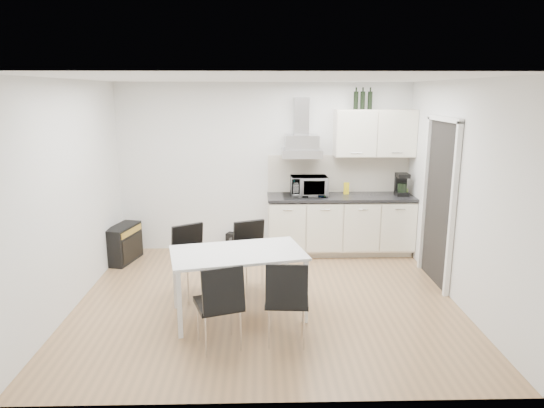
# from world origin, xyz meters

# --- Properties ---
(ground) EXTENTS (4.50, 4.50, 0.00)m
(ground) POSITION_xyz_m (0.00, 0.00, 0.00)
(ground) COLOR #A27A4F
(ground) RESTS_ON ground
(wall_back) EXTENTS (4.50, 0.10, 2.60)m
(wall_back) POSITION_xyz_m (0.00, 2.00, 1.30)
(wall_back) COLOR silver
(wall_back) RESTS_ON ground
(wall_front) EXTENTS (4.50, 0.10, 2.60)m
(wall_front) POSITION_xyz_m (0.00, -2.00, 1.30)
(wall_front) COLOR silver
(wall_front) RESTS_ON ground
(wall_left) EXTENTS (0.10, 4.00, 2.60)m
(wall_left) POSITION_xyz_m (-2.25, 0.00, 1.30)
(wall_left) COLOR silver
(wall_left) RESTS_ON ground
(wall_right) EXTENTS (0.10, 4.00, 2.60)m
(wall_right) POSITION_xyz_m (2.25, 0.00, 1.30)
(wall_right) COLOR silver
(wall_right) RESTS_ON ground
(ceiling) EXTENTS (4.50, 4.50, 0.00)m
(ceiling) POSITION_xyz_m (0.00, 0.00, 2.60)
(ceiling) COLOR white
(ceiling) RESTS_ON wall_back
(doorway) EXTENTS (0.08, 1.04, 2.10)m
(doorway) POSITION_xyz_m (2.21, 0.55, 1.05)
(doorway) COLOR white
(doorway) RESTS_ON ground
(kitchenette) EXTENTS (2.22, 0.64, 2.52)m
(kitchenette) POSITION_xyz_m (1.19, 1.73, 0.83)
(kitchenette) COLOR beige
(kitchenette) RESTS_ON ground
(dining_table) EXTENTS (1.58, 1.12, 0.75)m
(dining_table) POSITION_xyz_m (-0.33, -0.41, 0.67)
(dining_table) COLOR white
(dining_table) RESTS_ON ground
(chair_far_left) EXTENTS (0.64, 0.66, 0.88)m
(chair_far_left) POSITION_xyz_m (-0.87, 0.11, 0.44)
(chair_far_left) COLOR black
(chair_far_left) RESTS_ON ground
(chair_far_right) EXTENTS (0.59, 0.63, 0.88)m
(chair_far_right) POSITION_xyz_m (-0.15, 0.25, 0.44)
(chair_far_right) COLOR black
(chair_far_right) RESTS_ON ground
(chair_near_left) EXTENTS (0.58, 0.62, 0.88)m
(chair_near_left) POSITION_xyz_m (-0.49, -1.09, 0.44)
(chair_near_left) COLOR black
(chair_near_left) RESTS_ON ground
(chair_near_right) EXTENTS (0.48, 0.53, 0.88)m
(chair_near_right) POSITION_xyz_m (0.19, -1.00, 0.44)
(chair_near_right) COLOR black
(chair_near_right) RESTS_ON ground
(guitar_amp) EXTENTS (0.43, 0.70, 0.55)m
(guitar_amp) POSITION_xyz_m (-2.09, 1.41, 0.27)
(guitar_amp) COLOR black
(guitar_amp) RESTS_ON ground
(floor_speaker) EXTENTS (0.21, 0.20, 0.28)m
(floor_speaker) POSITION_xyz_m (-0.52, 1.90, 0.14)
(floor_speaker) COLOR black
(floor_speaker) RESTS_ON ground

